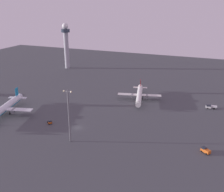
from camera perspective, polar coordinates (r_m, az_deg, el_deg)
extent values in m
plane|color=#424449|center=(140.24, -7.32, -6.74)|extent=(416.00, 416.00, 0.00)
cylinder|color=#A8A8B2|center=(260.57, -9.68, 9.56)|extent=(4.40, 4.40, 34.01)
cylinder|color=#2D3847|center=(257.98, -9.92, 13.61)|extent=(8.00, 8.00, 3.00)
sphere|color=silver|center=(257.59, -9.98, 14.50)|extent=(5.60, 5.60, 5.60)
cylinder|color=silver|center=(162.92, -22.26, -2.61)|extent=(13.01, 37.31, 3.96)
cone|color=silver|center=(179.45, -19.21, -0.19)|extent=(4.17, 3.70, 3.56)
cube|color=silver|center=(163.82, -22.08, -2.54)|extent=(33.33, 12.19, 0.36)
cube|color=silver|center=(177.73, -19.50, -0.34)|extent=(11.72, 5.23, 0.36)
cube|color=#1984B2|center=(176.46, -19.66, 0.59)|extent=(1.12, 3.31, 6.77)
cylinder|color=slate|center=(161.40, -20.27, -2.91)|extent=(3.14, 4.19, 2.29)
cube|color=#1984B2|center=(163.31, -22.22, -2.96)|extent=(11.89, 34.31, 0.37)
cylinder|color=#333338|center=(164.58, -21.06, -2.91)|extent=(0.29, 0.29, 3.70)
cylinder|color=black|center=(165.27, -20.98, -3.51)|extent=(0.68, 1.21, 1.15)
cylinder|color=#333338|center=(166.77, -22.45, -2.81)|extent=(0.29, 0.29, 3.70)
cylinder|color=black|center=(167.44, -22.36, -3.39)|extent=(0.68, 1.21, 1.15)
cylinder|color=silver|center=(175.71, 5.87, 0.22)|extent=(10.84, 31.89, 3.38)
cone|color=silver|center=(159.74, 5.61, -1.82)|extent=(3.62, 2.83, 3.21)
cone|color=silver|center=(192.04, 6.08, 1.94)|extent=(3.54, 3.14, 3.04)
cube|color=silver|center=(176.61, 5.88, 0.26)|extent=(28.47, 10.18, 0.31)
cube|color=silver|center=(190.37, 6.06, 1.83)|extent=(10.00, 4.38, 0.31)
cube|color=red|center=(189.30, 6.09, 2.59)|extent=(0.93, 2.83, 5.78)
cylinder|color=slate|center=(176.75, 7.45, 0.00)|extent=(2.66, 3.57, 1.96)
cylinder|color=slate|center=(177.02, 4.29, 0.15)|extent=(2.66, 3.57, 1.96)
cube|color=red|center=(176.02, 5.86, -0.06)|extent=(9.91, 29.32, 0.32)
cylinder|color=#333338|center=(166.67, 5.70, -1.46)|extent=(0.25, 0.25, 3.15)
cylinder|color=black|center=(167.25, 5.68, -1.97)|extent=(0.58, 1.03, 0.98)
cylinder|color=#333338|center=(178.29, 6.51, -0.05)|extent=(0.25, 0.25, 3.15)
cylinder|color=black|center=(178.83, 6.49, -0.52)|extent=(0.58, 1.03, 0.98)
cylinder|color=#333338|center=(178.40, 5.25, 0.01)|extent=(0.25, 0.25, 3.15)
cylinder|color=black|center=(178.94, 5.24, -0.46)|extent=(0.58, 1.03, 0.98)
cube|color=white|center=(172.74, 19.90, -2.19)|extent=(3.25, 2.73, 1.20)
cube|color=#1E232D|center=(172.41, 19.93, -1.90)|extent=(2.87, 2.49, 0.70)
cylinder|color=silver|center=(172.90, 20.80, -2.14)|extent=(4.38, 2.27, 1.80)
cylinder|color=black|center=(171.94, 19.76, -2.49)|extent=(0.93, 0.40, 0.90)
cylinder|color=black|center=(173.89, 19.71, -2.23)|extent=(0.93, 0.40, 0.90)
cylinder|color=black|center=(172.37, 21.02, -2.60)|extent=(0.93, 0.40, 0.90)
cylinder|color=black|center=(174.31, 20.97, -2.34)|extent=(0.93, 0.40, 0.90)
cube|color=#D85919|center=(124.92, 19.03, -10.80)|extent=(2.89, 2.87, 1.10)
cube|color=#1E232D|center=(124.48, 19.08, -10.44)|extent=(2.59, 2.59, 0.70)
cube|color=#D85919|center=(123.85, 19.70, -11.09)|extent=(3.07, 2.99, 1.40)
cylinder|color=black|center=(124.77, 18.64, -11.09)|extent=(0.89, 0.79, 0.90)
cylinder|color=black|center=(125.94, 19.16, -10.85)|extent=(0.89, 0.79, 0.90)
cylinder|color=black|center=(123.35, 19.58, -11.59)|extent=(0.89, 0.79, 0.90)
cylinder|color=black|center=(124.53, 20.10, -11.34)|extent=(0.89, 0.79, 0.90)
cube|color=#D85919|center=(146.46, -13.12, -5.53)|extent=(2.38, 2.41, 0.90)
cube|color=#1E232D|center=(146.13, -13.14, -5.25)|extent=(2.14, 2.17, 0.70)
cylinder|color=black|center=(146.62, -12.80, -5.67)|extent=(0.88, 0.81, 0.90)
cylinder|color=black|center=(146.29, -13.36, -5.78)|extent=(0.88, 0.81, 0.90)
cylinder|color=black|center=(148.42, -13.02, -5.36)|extent=(0.88, 0.81, 0.90)
cylinder|color=black|center=(148.09, -13.58, -5.47)|extent=(0.88, 0.81, 0.90)
cylinder|color=slate|center=(122.62, -9.16, -4.37)|extent=(0.70, 0.70, 25.28)
cube|color=slate|center=(118.23, -9.48, 0.96)|extent=(4.80, 0.40, 0.40)
sphere|color=#F9EAB2|center=(119.14, -10.22, 1.06)|extent=(0.90, 0.90, 0.90)
sphere|color=#F9EAB2|center=(117.35, -8.72, 0.86)|extent=(0.90, 0.90, 0.90)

